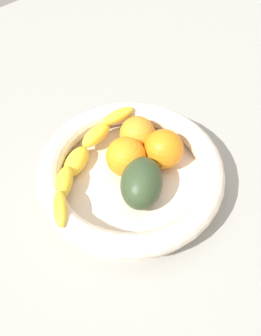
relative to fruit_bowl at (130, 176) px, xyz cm
name	(u,v)px	position (x,y,z in cm)	size (l,w,h in cm)	color
kitchen_counter	(130,192)	(0.00, 0.00, -4.63)	(120.00, 120.00, 3.00)	#979792
fruit_bowl	(130,176)	(0.00, 0.00, 0.00)	(30.05, 30.05, 6.00)	beige
banana_draped_left	(81,159)	(-6.43, -4.94, 1.77)	(14.11, 23.61, 5.07)	yellow
orange_front	(126,157)	(-2.08, 0.72, 2.26)	(6.49, 6.49, 6.49)	orange
orange_mid_left	(164,149)	(0.52, 6.46, 2.29)	(6.54, 6.54, 6.54)	orange
orange_mid_right	(137,134)	(-4.85, 5.38, 2.03)	(6.03, 6.03, 6.03)	orange
avocado_dark	(142,183)	(3.43, -0.59, 2.25)	(8.98, 6.47, 6.47)	#314428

